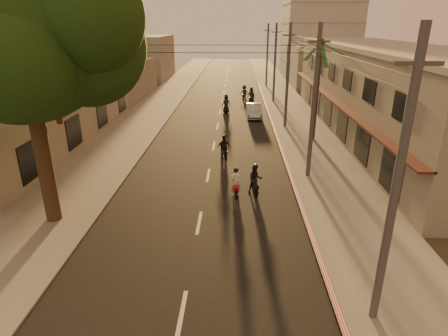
{
  "coord_description": "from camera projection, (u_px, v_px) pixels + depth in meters",
  "views": [
    {
      "loc": [
        1.71,
        -13.68,
        8.92
      ],
      "look_at": [
        1.11,
        4.6,
        1.84
      ],
      "focal_mm": 30.0,
      "sensor_mm": 36.0,
      "label": 1
    }
  ],
  "objects": [
    {
      "name": "left_building",
      "position": [
        31.0,
        112.0,
        28.57
      ],
      "size": [
        8.2,
        24.2,
        5.2
      ],
      "color": "#A69F96",
      "rests_on": "ground"
    },
    {
      "name": "scooter_mid_b",
      "position": [
        224.0,
        148.0,
        26.23
      ],
      "size": [
        1.13,
        1.72,
        1.71
      ],
      "rotation": [
        0.0,
        0.0,
        0.24
      ],
      "color": "black",
      "rests_on": "ground"
    },
    {
      "name": "scooter_far_c",
      "position": [
        251.0,
        96.0,
        44.61
      ],
      "size": [
        1.2,
        1.87,
        1.9
      ],
      "rotation": [
        0.0,
        0.0,
        -0.31
      ],
      "color": "black",
      "rests_on": "ground"
    },
    {
      "name": "scooter_far_a",
      "position": [
        226.0,
        105.0,
        39.66
      ],
      "size": [
        0.95,
        2.0,
        1.97
      ],
      "rotation": [
        0.0,
        0.0,
        -0.04
      ],
      "color": "black",
      "rests_on": "ground"
    },
    {
      "name": "ground",
      "position": [
        195.0,
        246.0,
        16.03
      ],
      "size": [
        160.0,
        160.0,
        0.0
      ],
      "primitive_type": "plane",
      "color": "#383023",
      "rests_on": "ground"
    },
    {
      "name": "road",
      "position": [
        218.0,
        126.0,
        34.66
      ],
      "size": [
        10.0,
        140.0,
        0.02
      ],
      "primitive_type": "cube",
      "color": "black",
      "rests_on": "ground"
    },
    {
      "name": "palm_tree",
      "position": [
        321.0,
        49.0,
        28.11
      ],
      "size": [
        5.0,
        5.0,
        8.2
      ],
      "color": "black",
      "rests_on": "ground"
    },
    {
      "name": "filler_left_far",
      "position": [
        145.0,
        57.0,
        63.66
      ],
      "size": [
        8.0,
        14.0,
        7.0
      ],
      "primitive_type": "cube",
      "color": "#A69F96",
      "rests_on": "ground"
    },
    {
      "name": "sidewalk_right",
      "position": [
        299.0,
        126.0,
        34.41
      ],
      "size": [
        5.0,
        140.0,
        0.12
      ],
      "primitive_type": "cube",
      "color": "slate",
      "rests_on": "ground"
    },
    {
      "name": "scooter_mid_a",
      "position": [
        255.0,
        180.0,
        20.87
      ],
      "size": [
        0.93,
        1.73,
        1.7
      ],
      "rotation": [
        0.0,
        0.0,
        0.12
      ],
      "color": "black",
      "rests_on": "ground"
    },
    {
      "name": "broadleaf_tree",
      "position": [
        32.0,
        35.0,
        15.17
      ],
      "size": [
        9.6,
        8.7,
        12.1
      ],
      "color": "black",
      "rests_on": "ground"
    },
    {
      "name": "sidewalk_left",
      "position": [
        137.0,
        125.0,
        34.88
      ],
      "size": [
        5.0,
        140.0,
        0.12
      ],
      "primitive_type": "cube",
      "color": "slate",
      "rests_on": "ground"
    },
    {
      "name": "curb_stripe",
      "position": [
        278.0,
        142.0,
        29.81
      ],
      "size": [
        0.2,
        60.0,
        0.2
      ],
      "primitive_type": "cube",
      "color": "red",
      "rests_on": "ground"
    },
    {
      "name": "scooter_red",
      "position": [
        236.0,
        183.0,
        20.56
      ],
      "size": [
        0.67,
        1.67,
        1.64
      ],
      "rotation": [
        0.0,
        0.0,
        0.08
      ],
      "color": "black",
      "rests_on": "ground"
    },
    {
      "name": "utility_poles",
      "position": [
        289.0,
        53.0,
        32.11
      ],
      "size": [
        1.2,
        48.26,
        9.0
      ],
      "color": "#38383A",
      "rests_on": "ground"
    },
    {
      "name": "filler_left_near",
      "position": [
        113.0,
        80.0,
        47.35
      ],
      "size": [
        8.0,
        14.0,
        4.4
      ],
      "primitive_type": "cube",
      "color": "#A69F96",
      "rests_on": "ground"
    },
    {
      "name": "parked_car",
      "position": [
        254.0,
        111.0,
        37.78
      ],
      "size": [
        1.6,
        4.16,
        1.35
      ],
      "primitive_type": "imported",
      "rotation": [
        0.0,
        0.0,
        0.02
      ],
      "color": "#9DA0A5",
      "rests_on": "ground"
    },
    {
      "name": "shophouse_row",
      "position": [
        384.0,
        91.0,
        31.05
      ],
      "size": [
        8.8,
        34.2,
        7.3
      ],
      "color": "gray",
      "rests_on": "ground"
    },
    {
      "name": "scooter_far_b",
      "position": [
        244.0,
        93.0,
        46.51
      ],
      "size": [
        1.37,
        1.86,
        1.85
      ],
      "rotation": [
        0.0,
        0.0,
        -0.2
      ],
      "color": "black",
      "rests_on": "ground"
    },
    {
      "name": "filler_right",
      "position": [
        318.0,
        65.0,
        56.45
      ],
      "size": [
        8.0,
        14.0,
        6.0
      ],
      "primitive_type": "cube",
      "color": "#A69F96",
      "rests_on": "ground"
    }
  ]
}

